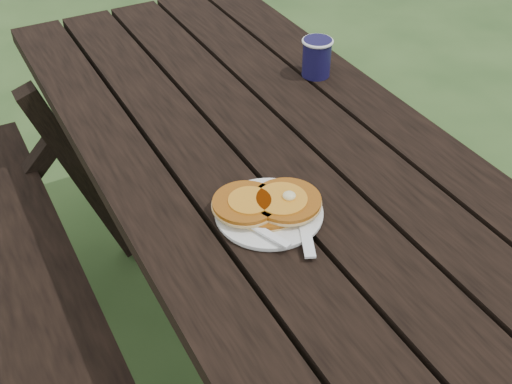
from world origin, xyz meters
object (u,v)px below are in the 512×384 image
pancake_stack (268,203)px  picnic_table (273,274)px  plate (269,213)px  coffee_cup (317,55)px

pancake_stack → picnic_table: bearing=55.8°
picnic_table → pancake_stack: size_ratio=9.02×
plate → pancake_stack: size_ratio=1.00×
picnic_table → coffee_cup: (0.26, 0.24, 0.44)m
plate → pancake_stack: pancake_stack is taller
pancake_stack → coffee_cup: (0.38, 0.42, 0.03)m
plate → coffee_cup: size_ratio=2.04×
plate → pancake_stack: 0.02m
pancake_stack → plate: bearing=-93.2°
picnic_table → coffee_cup: coffee_cup is taller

